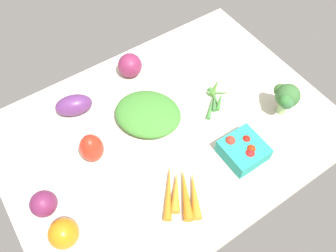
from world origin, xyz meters
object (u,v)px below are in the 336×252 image
(red_onion_center, at_px, (43,204))
(broccoli_head, at_px, (286,97))
(eggplant, at_px, (74,105))
(leafy_greens_clump, at_px, (148,114))
(red_onion_near_basket, at_px, (130,65))
(bell_pepper_orange, at_px, (64,234))
(carrot_bunch, at_px, (182,192))
(okra_pile, at_px, (215,98))
(berry_basket, at_px, (243,150))
(bell_pepper_red, at_px, (92,148))

(red_onion_center, height_order, broccoli_head, broccoli_head)
(eggplant, height_order, leafy_greens_clump, eggplant)
(red_onion_near_basket, relative_size, eggplant, 0.71)
(bell_pepper_orange, xyz_separation_m, leafy_greens_clump, (0.38, 0.20, -0.01))
(red_onion_near_basket, height_order, broccoli_head, broccoli_head)
(carrot_bunch, height_order, red_onion_center, red_onion_center)
(okra_pile, bearing_deg, broccoli_head, -48.14)
(red_onion_near_basket, height_order, berry_basket, red_onion_near_basket)
(bell_pepper_red, bearing_deg, bell_pepper_orange, -134.05)
(okra_pile, xyz_separation_m, broccoli_head, (0.14, -0.16, 0.07))
(berry_basket, distance_m, leafy_greens_clump, 0.32)
(bell_pepper_orange, bearing_deg, leafy_greens_clump, 28.23)
(carrot_bunch, distance_m, eggplant, 0.45)
(red_onion_near_basket, bearing_deg, broccoli_head, -52.68)
(carrot_bunch, distance_m, leafy_greens_clump, 0.28)
(red_onion_near_basket, distance_m, okra_pile, 0.32)
(carrot_bunch, xyz_separation_m, bell_pepper_orange, (-0.32, 0.07, 0.03))
(eggplant, xyz_separation_m, bell_pepper_orange, (-0.20, -0.37, 0.01))
(red_onion_near_basket, bearing_deg, leafy_greens_clump, -105.05)
(okra_pile, xyz_separation_m, eggplant, (-0.41, 0.22, 0.03))
(bell_pepper_red, height_order, leafy_greens_clump, bell_pepper_red)
(carrot_bunch, height_order, berry_basket, berry_basket)
(carrot_bunch, xyz_separation_m, leafy_greens_clump, (0.06, 0.27, 0.02))
(bell_pepper_red, height_order, berry_basket, bell_pepper_red)
(carrot_bunch, relative_size, leafy_greens_clump, 0.90)
(red_onion_center, xyz_separation_m, leafy_greens_clump, (0.39, 0.10, -0.01))
(red_onion_center, relative_size, broccoli_head, 0.61)
(red_onion_center, height_order, eggplant, red_onion_center)
(red_onion_near_basket, distance_m, berry_basket, 0.49)
(eggplant, relative_size, leafy_greens_clump, 0.56)
(red_onion_near_basket, relative_size, bell_pepper_red, 0.81)
(broccoli_head, bearing_deg, red_onion_center, 171.22)
(red_onion_near_basket, height_order, bell_pepper_orange, red_onion_near_basket)
(eggplant, xyz_separation_m, broccoli_head, (0.56, -0.38, 0.04))
(eggplant, height_order, berry_basket, eggplant)
(bell_pepper_red, bearing_deg, carrot_bunch, -59.02)
(bell_pepper_red, bearing_deg, eggplant, 81.79)
(carrot_bunch, relative_size, red_onion_near_basket, 2.29)
(red_onion_center, relative_size, bell_pepper_red, 0.71)
(red_onion_near_basket, height_order, okra_pile, red_onion_near_basket)
(berry_basket, relative_size, bell_pepper_orange, 1.48)
(carrot_bunch, bearing_deg, bell_pepper_orange, 167.84)
(bell_pepper_red, xyz_separation_m, leafy_greens_clump, (0.21, 0.03, -0.02))
(eggplant, height_order, broccoli_head, broccoli_head)
(bell_pepper_red, relative_size, berry_basket, 0.86)
(bell_pepper_orange, height_order, leafy_greens_clump, bell_pepper_orange)
(bell_pepper_red, bearing_deg, berry_basket, -33.08)
(leafy_greens_clump, bearing_deg, okra_pile, -13.87)
(carrot_bunch, bearing_deg, red_onion_center, 152.35)
(bell_pepper_red, relative_size, bell_pepper_orange, 1.28)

